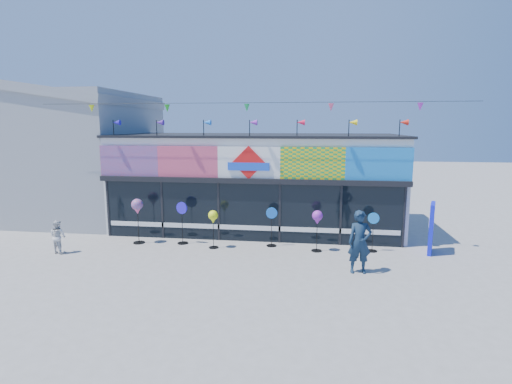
% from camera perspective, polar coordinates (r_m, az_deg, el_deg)
% --- Properties ---
extents(ground, '(80.00, 80.00, 0.00)m').
position_cam_1_polar(ground, '(12.61, -3.42, -11.42)').
color(ground, gray).
rests_on(ground, ground).
extents(kite_shop, '(16.00, 5.70, 5.31)m').
position_cam_1_polar(kite_shop, '(17.81, 0.21, 1.62)').
color(kite_shop, silver).
rests_on(kite_shop, ground).
extents(neighbour_building, '(8.18, 7.20, 6.87)m').
position_cam_1_polar(neighbour_building, '(22.30, -25.90, 5.26)').
color(neighbour_building, gray).
rests_on(neighbour_building, ground).
extents(blue_sign, '(0.40, 0.90, 1.81)m').
position_cam_1_polar(blue_sign, '(15.46, 23.75, -4.73)').
color(blue_sign, '#0E18DB').
rests_on(blue_sign, ground).
extents(spinner_0, '(0.44, 0.44, 1.74)m').
position_cam_1_polar(spinner_0, '(15.87, -16.59, -2.18)').
color(spinner_0, black).
rests_on(spinner_0, ground).
extents(spinner_1, '(0.45, 0.41, 1.62)m').
position_cam_1_polar(spinner_1, '(15.52, -10.51, -4.20)').
color(spinner_1, black).
rests_on(spinner_1, ground).
extents(spinner_2, '(0.36, 0.36, 1.42)m').
position_cam_1_polar(spinner_2, '(14.75, -6.15, -3.72)').
color(spinner_2, black).
rests_on(spinner_2, ground).
extents(spinner_3, '(0.42, 0.38, 1.48)m').
position_cam_1_polar(spinner_3, '(14.98, 2.24, -4.85)').
color(spinner_3, black).
rests_on(spinner_3, ground).
extents(spinner_4, '(0.38, 0.38, 1.50)m').
position_cam_1_polar(spinner_4, '(14.44, 8.75, -3.79)').
color(spinner_4, black).
rests_on(spinner_4, ground).
extents(spinner_5, '(0.40, 0.36, 1.43)m').
position_cam_1_polar(spinner_5, '(14.96, 16.36, -5.38)').
color(spinner_5, black).
rests_on(spinner_5, ground).
extents(adult_man, '(0.76, 0.54, 1.96)m').
position_cam_1_polar(adult_man, '(12.69, 14.60, -6.93)').
color(adult_man, '#13273D').
rests_on(adult_man, ground).
extents(child, '(0.65, 0.48, 1.20)m').
position_cam_1_polar(child, '(15.88, -26.43, -5.72)').
color(child, silver).
rests_on(child, ground).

